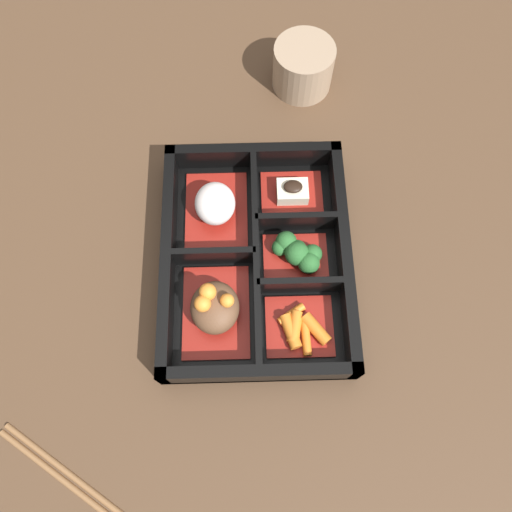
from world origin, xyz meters
name	(u,v)px	position (x,y,z in m)	size (l,w,h in m)	color
ground_plane	(256,263)	(0.00, 0.00, 0.00)	(3.00, 3.00, 0.00)	#4C3523
bento_base	(256,261)	(0.00, 0.00, 0.01)	(0.31, 0.24, 0.01)	black
bento_rim	(258,256)	(0.00, 0.00, 0.02)	(0.31, 0.24, 0.05)	black
bowl_stew	(215,308)	(-0.07, 0.05, 0.03)	(0.12, 0.08, 0.06)	maroon
bowl_rice	(215,206)	(0.07, 0.05, 0.03)	(0.12, 0.08, 0.05)	maroon
bowl_carrots	(300,328)	(-0.09, -0.05, 0.02)	(0.08, 0.08, 0.02)	maroon
bowl_greens	(297,254)	(0.00, -0.05, 0.03)	(0.07, 0.08, 0.04)	maroon
bowl_tofu	(292,193)	(0.09, -0.05, 0.02)	(0.07, 0.08, 0.03)	maroon
tea_cup	(303,66)	(0.30, -0.08, 0.04)	(0.09, 0.09, 0.07)	gray
chopsticks	(80,489)	(-0.27, 0.21, 0.00)	(0.15, 0.21, 0.01)	brown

